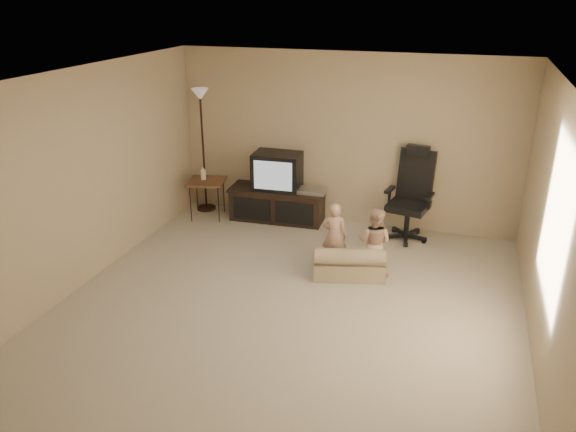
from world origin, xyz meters
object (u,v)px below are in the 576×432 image
Objects in this scene: toddler_left at (334,236)px; office_chair at (410,206)px; tv_stand at (278,193)px; side_table at (206,182)px; floor_lamp at (202,123)px; toddler_right at (374,242)px; child_sofa at (349,264)px.

office_chair is at bearing -124.23° from toddler_left.
toddler_left is (1.18, -1.29, -0.00)m from tv_stand.
tv_stand is 1.10m from side_table.
tv_stand is at bearing -48.99° from toddler_left.
office_chair is 0.68× the size of floor_lamp.
tv_stand is 2.16m from toddler_right.
floor_lamp reaches higher than office_chair.
side_table is 2.49m from toddler_left.
toddler_left is at bearing -50.61° from tv_stand.
toddler_right reaches higher than child_sofa.
toddler_right is (2.93, -1.39, -0.96)m from floor_lamp.
office_chair is at bearing -92.14° from toddler_right.
floor_lamp is at bearing 174.12° from tv_stand.
office_chair reaches higher than side_table.
toddler_left is (-0.24, 0.19, 0.26)m from child_sofa.
toddler_left is at bearing -29.13° from floor_lamp.
floor_lamp is 2.93m from toddler_left.
tv_stand is at bearing -2.69° from floor_lamp.
toddler_left is at bearing 4.78° from toddler_right.
child_sofa is at bearing -26.66° from side_table.
office_chair is 1.37× the size of child_sofa.
toddler_left is at bearing -111.38° from office_chair.
tv_stand is at bearing -28.12° from toddler_right.
side_table is 0.92× the size of toddler_left.
side_table is 0.91× the size of toddler_right.
floor_lamp is at bearing 134.81° from child_sofa.
floor_lamp is 3.30m from child_sofa.
toddler_right is (0.27, 0.14, 0.27)m from child_sofa.
tv_stand is 1.57m from floor_lamp.
child_sofa is 1.09× the size of toddler_right.
side_table is (-1.07, -0.23, 0.14)m from tv_stand.
toddler_right is (2.76, -1.11, -0.13)m from side_table.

